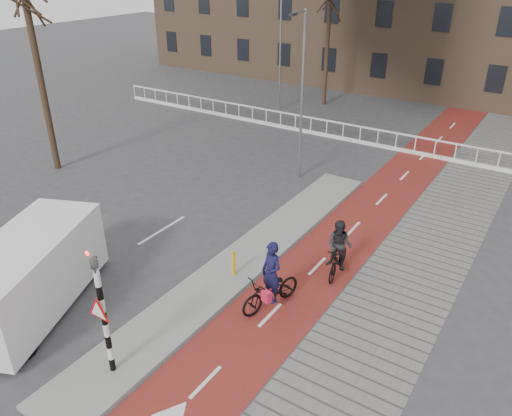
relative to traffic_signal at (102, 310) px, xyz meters
The scene contains 14 objects.
ground 2.90m from the traffic_signal, 73.47° to the left, with size 120.00×120.00×0.00m, color #38383A.
bike_lane 12.36m from the traffic_signal, 80.09° to the left, with size 2.50×60.00×0.01m, color maroon.
sidewalk 13.13m from the traffic_signal, 67.82° to the left, with size 3.00×60.00×0.01m, color slate.
curb_island 6.32m from the traffic_signal, 90.95° to the left, with size 1.80×16.00×0.12m, color gray.
traffic_signal is the anchor object (origin of this frame).
bollard 5.18m from the traffic_signal, 88.34° to the left, with size 0.12×0.12×0.87m, color gold.
cyclist_near 4.93m from the traffic_signal, 66.38° to the left, with size 1.32×2.21×2.15m.
cyclist_far 7.61m from the traffic_signal, 67.79° to the left, with size 0.89×1.84×1.92m.
van 3.94m from the traffic_signal, behind, with size 3.96×5.63×2.25m.
railing 19.60m from the traffic_signal, 103.02° to the left, with size 28.00×0.10×0.99m.
tree_left 14.80m from the traffic_signal, 147.61° to the left, with size 0.30×0.30×9.23m, color black.
tree_mid 26.08m from the traffic_signal, 104.63° to the left, with size 0.27×0.27×8.24m, color black.
streetlight_near 13.39m from the traffic_signal, 98.46° to the left, with size 0.12×0.12×7.34m, color slate.
streetlight_left 24.16m from the traffic_signal, 110.82° to the left, with size 0.12×0.12×8.21m, color slate.
Camera 1 is at (7.35, -7.74, 9.31)m, focal length 35.00 mm.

